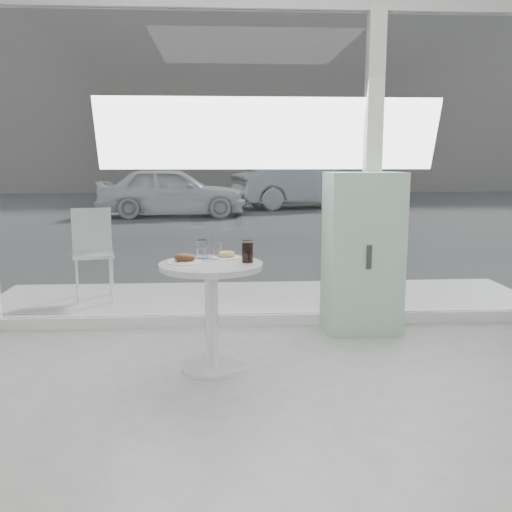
{
  "coord_description": "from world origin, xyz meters",
  "views": [
    {
      "loc": [
        -0.43,
        -1.98,
        1.47
      ],
      "look_at": [
        -0.2,
        1.7,
        0.85
      ],
      "focal_mm": 40.0,
      "sensor_mm": 36.0,
      "label": 1
    }
  ],
  "objects": [
    {
      "name": "car_silver",
      "position": [
        2.2,
        15.57,
        0.74
      ],
      "size": [
        4.72,
        2.6,
        1.47
      ],
      "primitive_type": "imported",
      "rotation": [
        0.0,
        0.0,
        1.82
      ],
      "color": "#A2A5A9",
      "rests_on": "street"
    },
    {
      "name": "street",
      "position": [
        0.0,
        16.0,
        -0.0
      ],
      "size": [
        40.0,
        24.0,
        0.0
      ],
      "primitive_type": "cube",
      "color": "#363636",
      "rests_on": "ground"
    },
    {
      "name": "water_tumbler_b",
      "position": [
        -0.45,
        2.15,
        0.82
      ],
      "size": [
        0.07,
        0.07,
        0.11
      ],
      "color": "white",
      "rests_on": "main_table"
    },
    {
      "name": "water_tumbler_a",
      "position": [
        -0.57,
        2.1,
        0.83
      ],
      "size": [
        0.08,
        0.08,
        0.13
      ],
      "color": "white",
      "rests_on": "main_table"
    },
    {
      "name": "plate_donut",
      "position": [
        -0.39,
        2.07,
        0.79
      ],
      "size": [
        0.21,
        0.21,
        0.05
      ],
      "color": "white",
      "rests_on": "main_table"
    },
    {
      "name": "mint_cabinet",
      "position": [
        0.78,
        2.78,
        0.69
      ],
      "size": [
        0.65,
        0.46,
        1.37
      ],
      "rotation": [
        0.0,
        0.0,
        0.05
      ],
      "color": "#A3D1BD",
      "rests_on": "ground"
    },
    {
      "name": "far_building",
      "position": [
        0.0,
        25.0,
        4.0
      ],
      "size": [
        40.0,
        2.0,
        8.0
      ],
      "primitive_type": "cube",
      "color": "gray",
      "rests_on": "ground"
    },
    {
      "name": "patio_deck",
      "position": [
        0.0,
        3.8,
        0.03
      ],
      "size": [
        5.6,
        1.6,
        0.05
      ],
      "primitive_type": "cube",
      "color": "silver",
      "rests_on": "ground"
    },
    {
      "name": "storefront",
      "position": [
        0.07,
        3.0,
        1.71
      ],
      "size": [
        5.0,
        0.14,
        3.0
      ],
      "color": "white",
      "rests_on": "ground"
    },
    {
      "name": "cola_glass",
      "position": [
        -0.25,
        1.92,
        0.84
      ],
      "size": [
        0.08,
        0.08,
        0.15
      ],
      "color": "white",
      "rests_on": "main_table"
    },
    {
      "name": "patio_chair",
      "position": [
        -1.76,
        3.93,
        0.58
      ],
      "size": [
        0.49,
        0.49,
        0.93
      ],
      "rotation": [
        0.0,
        0.0,
        0.24
      ],
      "color": "white",
      "rests_on": "patio_deck"
    },
    {
      "name": "main_table",
      "position": [
        -0.5,
        1.9,
        0.55
      ],
      "size": [
        0.72,
        0.72,
        0.77
      ],
      "color": "white",
      "rests_on": "ground"
    },
    {
      "name": "car_white",
      "position": [
        -1.71,
        13.12,
        0.65
      ],
      "size": [
        3.88,
        1.64,
        1.31
      ],
      "primitive_type": "imported",
      "rotation": [
        0.0,
        0.0,
        1.6
      ],
      "color": "white",
      "rests_on": "street"
    },
    {
      "name": "plate_fritter",
      "position": [
        -0.68,
        1.9,
        0.8
      ],
      "size": [
        0.25,
        0.25,
        0.07
      ],
      "color": "white",
      "rests_on": "main_table"
    }
  ]
}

